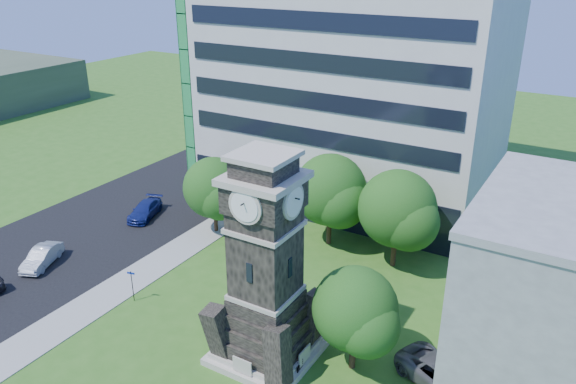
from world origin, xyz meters
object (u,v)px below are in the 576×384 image
Objects in this scene: park_bench at (286,363)px; clock_tower at (266,275)px; car_street_mid at (42,257)px; car_east_lot at (444,376)px; street_sign at (132,282)px; car_street_north at (145,210)px.

clock_tower is at bearing 147.74° from park_bench.
car_street_mid is 21.32m from park_bench.
street_sign is (-19.97, -2.47, 0.66)m from car_east_lot.
street_sign is at bearing 120.85° from car_east_lot.
clock_tower is 6.81× the size of park_bench.
clock_tower is 3.05× the size of car_street_mid.
park_bench is (21.32, -0.58, -0.17)m from car_street_mid.
park_bench is (20.67, -10.56, -0.15)m from car_street_north.
car_street_north is at bearing 152.43° from clock_tower.
street_sign is (8.53, -9.92, 0.76)m from car_street_north.
car_street_north reaches higher than park_bench.
clock_tower is at bearing 128.58° from car_east_lot.
car_street_mid is at bearing -179.88° from clock_tower.
car_east_lot reaches higher than park_bench.
clock_tower is 5.46× the size of street_sign.
street_sign is (-10.51, 0.02, -3.88)m from clock_tower.
clock_tower is at bearing -22.76° from car_street_mid.
park_bench is 0.80× the size of street_sign.
car_street_north is at bearing 63.42° from car_street_mid.
car_street_mid is (-19.69, -0.04, -4.62)m from clock_tower.
car_east_lot is 2.99× the size of park_bench.
street_sign reaches higher than car_street_mid.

